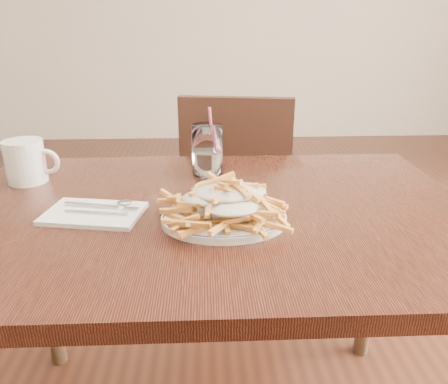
{
  "coord_description": "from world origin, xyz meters",
  "views": [
    {
      "loc": [
        -0.01,
        -0.91,
        1.15
      ],
      "look_at": [
        0.02,
        -0.08,
        0.82
      ],
      "focal_mm": 35.0,
      "sensor_mm": 36.0,
      "label": 1
    }
  ],
  "objects_px": {
    "chair_far": "(237,189)",
    "loaded_fries": "(224,198)",
    "table": "(212,238)",
    "coffee_mug": "(26,161)",
    "fries_plate": "(224,219)",
    "water_glass": "(207,153)"
  },
  "relations": [
    {
      "from": "chair_far",
      "to": "loaded_fries",
      "type": "height_order",
      "value": "chair_far"
    },
    {
      "from": "table",
      "to": "coffee_mug",
      "type": "distance_m",
      "value": 0.53
    },
    {
      "from": "table",
      "to": "coffee_mug",
      "type": "relative_size",
      "value": 8.44
    },
    {
      "from": "fries_plate",
      "to": "water_glass",
      "type": "distance_m",
      "value": 0.32
    },
    {
      "from": "chair_far",
      "to": "loaded_fries",
      "type": "xyz_separation_m",
      "value": [
        -0.09,
        -0.81,
        0.3
      ]
    },
    {
      "from": "chair_far",
      "to": "fries_plate",
      "type": "relative_size",
      "value": 3.11
    },
    {
      "from": "fries_plate",
      "to": "water_glass",
      "type": "bearing_deg",
      "value": 95.74
    },
    {
      "from": "water_glass",
      "to": "coffee_mug",
      "type": "bearing_deg",
      "value": -174.52
    },
    {
      "from": "table",
      "to": "water_glass",
      "type": "bearing_deg",
      "value": 91.78
    },
    {
      "from": "chair_far",
      "to": "fries_plate",
      "type": "xyz_separation_m",
      "value": [
        -0.09,
        -0.81,
        0.25
      ]
    },
    {
      "from": "table",
      "to": "chair_far",
      "type": "height_order",
      "value": "chair_far"
    },
    {
      "from": "fries_plate",
      "to": "loaded_fries",
      "type": "height_order",
      "value": "loaded_fries"
    },
    {
      "from": "water_glass",
      "to": "table",
      "type": "bearing_deg",
      "value": -88.22
    },
    {
      "from": "table",
      "to": "coffee_mug",
      "type": "xyz_separation_m",
      "value": [
        -0.48,
        0.19,
        0.13
      ]
    },
    {
      "from": "fries_plate",
      "to": "water_glass",
      "type": "height_order",
      "value": "water_glass"
    },
    {
      "from": "chair_far",
      "to": "loaded_fries",
      "type": "bearing_deg",
      "value": -96.17
    },
    {
      "from": "loaded_fries",
      "to": "water_glass",
      "type": "height_order",
      "value": "water_glass"
    },
    {
      "from": "loaded_fries",
      "to": "fries_plate",
      "type": "bearing_deg",
      "value": 116.57
    },
    {
      "from": "chair_far",
      "to": "fries_plate",
      "type": "distance_m",
      "value": 0.86
    },
    {
      "from": "table",
      "to": "fries_plate",
      "type": "height_order",
      "value": "fries_plate"
    },
    {
      "from": "fries_plate",
      "to": "coffee_mug",
      "type": "bearing_deg",
      "value": 151.56
    },
    {
      "from": "loaded_fries",
      "to": "water_glass",
      "type": "bearing_deg",
      "value": 95.74
    }
  ]
}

